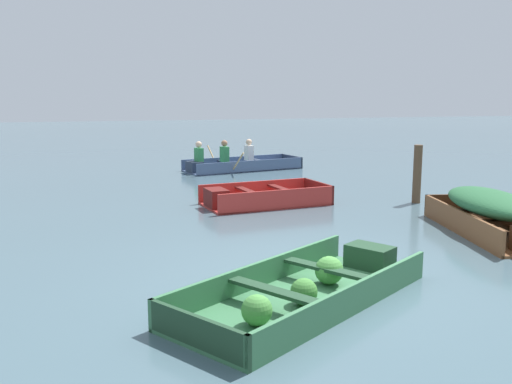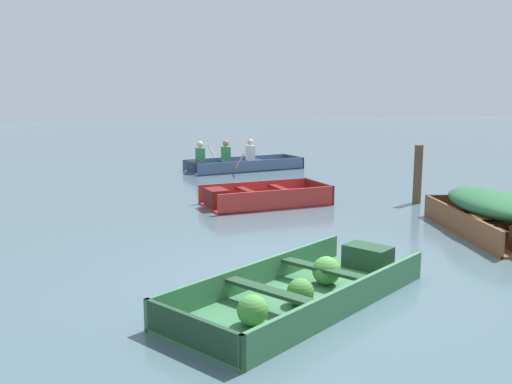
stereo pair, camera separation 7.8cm
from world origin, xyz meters
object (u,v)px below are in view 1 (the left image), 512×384
object	(u,v)px
skiff_wooden_brown_near_moored	(491,209)
rowboat_slate_blue_with_crew	(236,164)
dinghy_green_foreground	(309,288)
mooring_post	(417,174)
skiff_red_mid_moored	(259,198)

from	to	relation	value
skiff_wooden_brown_near_moored	rowboat_slate_blue_with_crew	size ratio (longest dim) A/B	0.83
dinghy_green_foreground	skiff_wooden_brown_near_moored	bearing A→B (deg)	27.46
rowboat_slate_blue_with_crew	dinghy_green_foreground	bearing A→B (deg)	-98.76
dinghy_green_foreground	mooring_post	xyz separation A→B (m)	(4.10, 4.67, 0.48)
dinghy_green_foreground	mooring_post	world-z (taller)	mooring_post
skiff_red_mid_moored	mooring_post	size ratio (longest dim) A/B	2.20
skiff_wooden_brown_near_moored	skiff_red_mid_moored	xyz separation A→B (m)	(-2.97, 3.28, -0.27)
dinghy_green_foreground	skiff_red_mid_moored	xyz separation A→B (m)	(0.89, 5.28, 0.02)
skiff_wooden_brown_near_moored	mooring_post	size ratio (longest dim) A/B	2.47
skiff_wooden_brown_near_moored	mooring_post	world-z (taller)	mooring_post
skiff_red_mid_moored	mooring_post	distance (m)	3.30
skiff_wooden_brown_near_moored	rowboat_slate_blue_with_crew	distance (m)	8.73
dinghy_green_foreground	rowboat_slate_blue_with_crew	distance (m)	10.56
dinghy_green_foreground	skiff_wooden_brown_near_moored	world-z (taller)	skiff_wooden_brown_near_moored
dinghy_green_foreground	mooring_post	size ratio (longest dim) A/B	2.84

